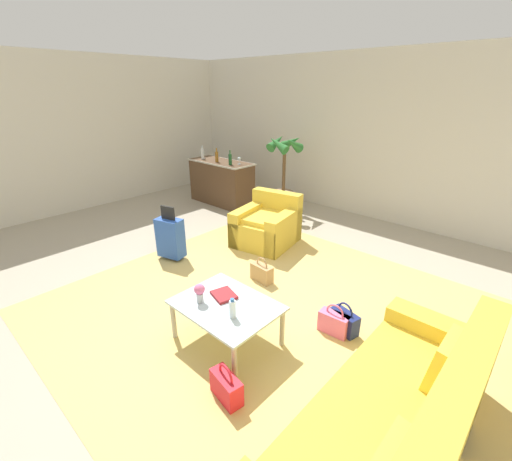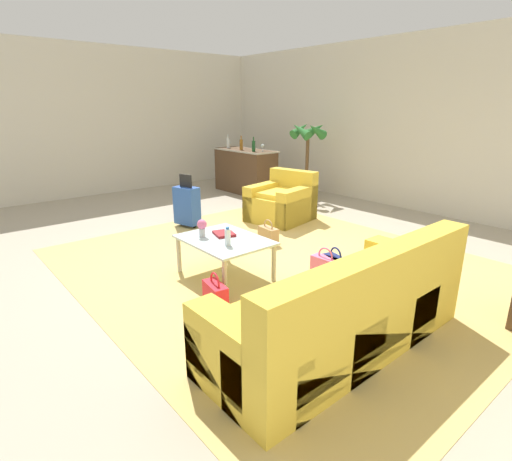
% 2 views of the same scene
% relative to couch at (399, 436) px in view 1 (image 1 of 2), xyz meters
% --- Properties ---
extents(ground_plane, '(12.00, 12.00, 0.00)m').
position_rel_couch_xyz_m(ground_plane, '(-2.19, 0.60, -0.31)').
color(ground_plane, '#A89E89').
extents(wall_back, '(10.24, 0.12, 3.10)m').
position_rel_couch_xyz_m(wall_back, '(-2.19, 4.66, 1.24)').
color(wall_back, beige).
rests_on(wall_back, ground).
extents(wall_left, '(0.12, 8.00, 3.10)m').
position_rel_couch_xyz_m(wall_left, '(-7.25, 0.60, 1.24)').
color(wall_left, beige).
rests_on(wall_left, ground).
extents(area_rug, '(5.20, 4.40, 0.01)m').
position_rel_couch_xyz_m(area_rug, '(-1.59, 0.80, -0.30)').
color(area_rug, tan).
rests_on(area_rug, ground).
extents(couch, '(0.87, 2.33, 0.90)m').
position_rel_couch_xyz_m(couch, '(0.00, 0.00, 0.00)').
color(couch, gold).
rests_on(couch, ground).
extents(armchair, '(1.05, 1.11, 0.82)m').
position_rel_couch_xyz_m(armchair, '(-3.11, 2.27, -0.02)').
color(armchair, gold).
rests_on(armchair, ground).
extents(coffee_table, '(1.01, 0.77, 0.46)m').
position_rel_couch_xyz_m(coffee_table, '(-1.79, 0.10, 0.09)').
color(coffee_table, silver).
rests_on(coffee_table, ground).
extents(water_bottle, '(0.06, 0.06, 0.20)m').
position_rel_couch_xyz_m(water_bottle, '(-1.59, 0.00, 0.24)').
color(water_bottle, silver).
rests_on(water_bottle, coffee_table).
extents(coffee_table_book, '(0.30, 0.27, 0.03)m').
position_rel_couch_xyz_m(coffee_table_book, '(-1.91, 0.18, 0.16)').
color(coffee_table_book, maroon).
rests_on(coffee_table_book, coffee_table).
extents(flower_vase, '(0.11, 0.11, 0.21)m').
position_rel_couch_xyz_m(flower_vase, '(-2.01, -0.05, 0.27)').
color(flower_vase, '#B2B7BC').
rests_on(flower_vase, coffee_table).
extents(bar_console, '(1.56, 0.64, 0.96)m').
position_rel_couch_xyz_m(bar_console, '(-5.29, 3.20, 0.18)').
color(bar_console, '#513823').
rests_on(bar_console, ground).
extents(wine_glass_leftmost, '(0.08, 0.08, 0.15)m').
position_rel_couch_xyz_m(wine_glass_leftmost, '(-5.83, 3.15, 0.76)').
color(wine_glass_leftmost, silver).
rests_on(wine_glass_leftmost, bar_console).
extents(wine_glass_left_of_centre, '(0.08, 0.08, 0.15)m').
position_rel_couch_xyz_m(wine_glass_left_of_centre, '(-4.76, 3.25, 0.76)').
color(wine_glass_left_of_centre, silver).
rests_on(wine_glass_left_of_centre, bar_console).
extents(wine_bottle_clear, '(0.07, 0.07, 0.30)m').
position_rel_couch_xyz_m(wine_bottle_clear, '(-5.76, 3.08, 0.76)').
color(wine_bottle_clear, silver).
rests_on(wine_bottle_clear, bar_console).
extents(wine_bottle_amber, '(0.07, 0.07, 0.30)m').
position_rel_couch_xyz_m(wine_bottle_amber, '(-5.28, 3.08, 0.76)').
color(wine_bottle_amber, brown).
rests_on(wine_bottle_amber, bar_console).
extents(wine_bottle_green, '(0.07, 0.07, 0.30)m').
position_rel_couch_xyz_m(wine_bottle_green, '(-4.86, 3.08, 0.76)').
color(wine_bottle_green, '#194C23').
rests_on(wine_bottle_green, bar_console).
extents(suitcase_blue, '(0.44, 0.32, 0.85)m').
position_rel_couch_xyz_m(suitcase_blue, '(-3.79, 0.80, 0.05)').
color(suitcase_blue, '#2851AD').
rests_on(suitcase_blue, ground).
extents(handbag_pink, '(0.33, 0.16, 0.36)m').
position_rel_couch_xyz_m(handbag_pink, '(-1.05, 0.96, -0.18)').
color(handbag_pink, pink).
rests_on(handbag_pink, ground).
extents(handbag_red, '(0.34, 0.19, 0.36)m').
position_rel_couch_xyz_m(handbag_red, '(-1.27, -0.40, -0.18)').
color(handbag_red, red).
rests_on(handbag_red, ground).
extents(handbag_navy, '(0.34, 0.21, 0.36)m').
position_rel_couch_xyz_m(handbag_navy, '(-0.98, 1.06, -0.18)').
color(handbag_navy, navy).
rests_on(handbag_navy, ground).
extents(handbag_tan, '(0.33, 0.16, 0.36)m').
position_rel_couch_xyz_m(handbag_tan, '(-2.33, 1.24, -0.18)').
color(handbag_tan, tan).
rests_on(handbag_tan, ground).
extents(potted_palm, '(0.64, 0.64, 1.60)m').
position_rel_couch_xyz_m(potted_palm, '(-3.99, 3.80, 0.49)').
color(potted_palm, '#84664C').
rests_on(potted_palm, ground).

